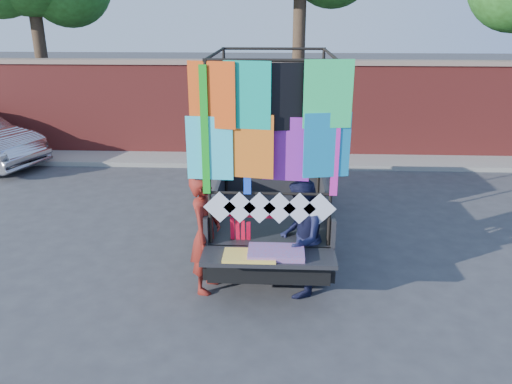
{
  "coord_description": "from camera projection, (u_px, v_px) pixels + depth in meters",
  "views": [
    {
      "loc": [
        0.5,
        -6.53,
        3.79
      ],
      "look_at": [
        0.18,
        0.0,
        1.43
      ],
      "focal_mm": 35.0,
      "sensor_mm": 36.0,
      "label": 1
    }
  ],
  "objects": [
    {
      "name": "ground",
      "position": [
        244.0,
        282.0,
        7.44
      ],
      "size": [
        90.0,
        90.0,
        0.0
      ],
      "primitive_type": "plane",
      "color": "#38383A",
      "rests_on": "ground"
    },
    {
      "name": "brick_wall",
      "position": [
        262.0,
        108.0,
        13.57
      ],
      "size": [
        30.0,
        0.45,
        2.61
      ],
      "color": "maroon",
      "rests_on": "ground"
    },
    {
      "name": "curb",
      "position": [
        261.0,
        160.0,
        13.34
      ],
      "size": [
        30.0,
        1.2,
        0.12
      ],
      "primitive_type": "cube",
      "color": "gray",
      "rests_on": "ground"
    },
    {
      "name": "pickup_truck",
      "position": [
        272.0,
        183.0,
        9.19
      ],
      "size": [
        2.07,
        5.19,
        3.27
      ],
      "color": "black",
      "rests_on": "ground"
    },
    {
      "name": "woman",
      "position": [
        206.0,
        234.0,
        6.98
      ],
      "size": [
        0.52,
        0.7,
        1.74
      ],
      "primitive_type": "imported",
      "rotation": [
        0.0,
        0.0,
        1.39
      ],
      "color": "maroon",
      "rests_on": "ground"
    },
    {
      "name": "man",
      "position": [
        300.0,
        238.0,
        6.89
      ],
      "size": [
        0.77,
        0.92,
        1.69
      ],
      "primitive_type": "imported",
      "rotation": [
        0.0,
        0.0,
        -1.74
      ],
      "color": "#151836",
      "rests_on": "ground"
    },
    {
      "name": "streamer_bundle",
      "position": [
        245.0,
        228.0,
        6.88
      ],
      "size": [
        0.87,
        0.11,
        0.61
      ],
      "color": "red",
      "rests_on": "ground"
    }
  ]
}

